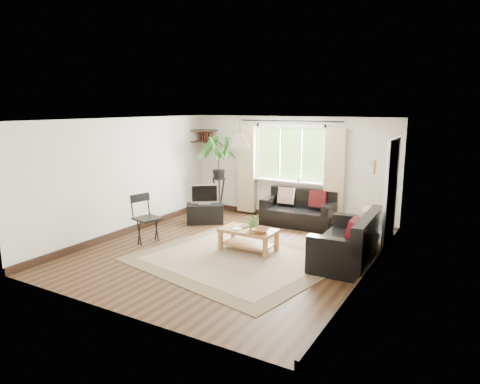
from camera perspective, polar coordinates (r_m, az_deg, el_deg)
The scene contains 24 objects.
floor at distance 7.94m, azimuth -1.46°, elevation -7.95°, with size 5.50×5.50×0.00m, color black.
ceiling at distance 7.49m, azimuth -1.55°, elevation 9.64°, with size 5.50×5.50×0.00m, color white.
wall_back at distance 10.04m, azimuth 6.73°, elevation 3.13°, with size 5.00×0.02×2.40m, color silver.
wall_front at distance 5.53m, azimuth -16.59°, elevation -4.06°, with size 5.00×0.02×2.40m, color silver.
wall_left at distance 9.16m, azimuth -14.97°, elevation 2.04°, with size 0.02×5.50×2.40m, color silver.
wall_right at distance 6.69m, azimuth 17.08°, elevation -1.44°, with size 0.02×5.50×2.40m, color silver.
rug at distance 7.53m, azimuth -0.71°, elevation -8.97°, with size 3.21×2.75×0.02m, color beige.
window at distance 9.96m, azimuth 6.69°, elevation 5.10°, with size 2.50×0.16×2.16m, color white, non-canonical shape.
door at distance 8.37m, azimuth 19.46°, elevation -0.48°, with size 0.06×0.96×2.06m, color silver.
corner_shelf at distance 10.84m, azimuth -4.79°, elevation 7.45°, with size 0.50×0.50×0.34m, color black, non-canonical shape.
pendant_lamp at distance 7.85m, azimuth 0.00°, elevation 7.17°, with size 0.36×0.36×0.54m, color beige, non-canonical shape.
wall_sconce at distance 6.90m, azimuth 17.34°, elevation 3.48°, with size 0.12×0.12×0.28m, color beige, non-canonical shape.
sofa_back at distance 9.62m, azimuth 7.84°, elevation -2.26°, with size 1.59×0.80×0.75m, color black, non-canonical shape.
sofa_right at distance 7.54m, azimuth 14.02°, elevation -6.07°, with size 0.87×1.74×0.82m, color black, non-canonical shape.
coffee_table at distance 7.91m, azimuth 1.12°, elevation -6.42°, with size 1.02×0.56×0.42m, color olive, non-canonical shape.
table_plant at distance 7.80m, azimuth 1.90°, elevation -3.90°, with size 0.27×0.24×0.30m, color #386F2C.
bowl at distance 7.62m, azimuth 2.76°, elevation -5.17°, with size 0.31×0.31×0.08m, color olive.
book_a at distance 7.89m, azimuth -0.86°, elevation -4.80°, with size 0.16×0.22×0.02m, color white.
book_b at distance 8.04m, azimuth 0.23°, elevation -4.49°, with size 0.16×0.22×0.02m, color #4F241F.
tv_stand at distance 9.81m, azimuth -4.71°, elevation -2.85°, with size 0.82×0.46×0.44m, color black.
tv at distance 9.71m, azimuth -4.75°, elevation -0.20°, with size 0.63×0.21×0.48m, color #A5A5AA, non-canonical shape.
palm_stand at distance 10.49m, azimuth -2.84°, elevation 2.27°, with size 0.75×0.75×1.94m, color black, non-canonical shape.
folding_chair at distance 8.49m, azimuth -12.24°, elevation -3.58°, with size 0.49×0.49×0.95m, color black, non-canonical shape.
sill_plant at distance 9.86m, azimuth 7.77°, elevation 2.16°, with size 0.14×0.10×0.27m, color #2D6023.
Camera 1 is at (3.92, -6.38, 2.63)m, focal length 32.00 mm.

